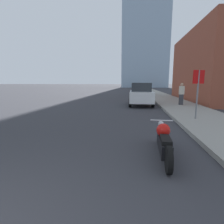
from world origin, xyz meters
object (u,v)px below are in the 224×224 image
at_px(parked_car_red, 137,87).
at_px(stop_sign, 198,86).
at_px(parked_car_white, 141,94).
at_px(parked_car_silver, 137,86).
at_px(pedestrian, 181,94).
at_px(motorcycle, 164,141).
at_px(parked_car_black, 140,89).

relative_size(parked_car_red, stop_sign, 1.82).
distance_m(parked_car_white, stop_sign, 6.31).
height_order(parked_car_silver, pedestrian, pedestrian).
relative_size(parked_car_white, parked_car_red, 1.04).
bearing_deg(parked_car_red, parked_car_white, -87.41).
height_order(motorcycle, parked_car_red, parked_car_red).
xyz_separation_m(parked_car_white, stop_sign, (2.29, -5.83, 0.77)).
distance_m(motorcycle, pedestrian, 9.80).
bearing_deg(parked_car_black, pedestrian, -82.07).
bearing_deg(parked_car_red, motorcycle, -87.09).
bearing_deg(motorcycle, pedestrian, 76.32).
bearing_deg(stop_sign, pedestrian, 82.58).
bearing_deg(parked_car_white, motorcycle, -89.17).
height_order(motorcycle, parked_car_silver, parked_car_silver).
xyz_separation_m(motorcycle, pedestrian, (2.80, 9.37, 0.61)).
relative_size(parked_car_red, pedestrian, 2.45).
xyz_separation_m(parked_car_white, parked_car_black, (0.29, 11.55, -0.01)).
relative_size(parked_car_black, stop_sign, 1.81).
distance_m(parked_car_black, parked_car_red, 12.64).
bearing_deg(parked_car_black, motorcycle, -94.91).
relative_size(parked_car_white, stop_sign, 1.88).
distance_m(parked_car_black, pedestrian, 12.39).
height_order(motorcycle, parked_car_black, parked_car_black).
bearing_deg(stop_sign, parked_car_silver, 92.83).
bearing_deg(parked_car_silver, parked_car_red, -94.78).
xyz_separation_m(parked_car_red, pedestrian, (2.95, -24.73, 0.11)).
distance_m(motorcycle, parked_car_silver, 45.27).
bearing_deg(parked_car_silver, parked_car_white, -94.04).
distance_m(parked_car_black, parked_car_silver, 23.81).
height_order(parked_car_black, parked_car_silver, parked_car_black).
distance_m(stop_sign, pedestrian, 5.38).
bearing_deg(parked_car_red, pedestrian, -80.53).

